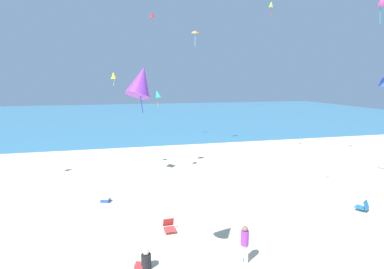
# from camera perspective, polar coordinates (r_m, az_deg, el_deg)

# --- Properties ---
(ground_plane) EXTENTS (120.00, 120.00, 0.00)m
(ground_plane) POSITION_cam_1_polar(r_m,az_deg,el_deg) (18.34, -1.26, -12.05)
(ground_plane) COLOR beige
(ocean_water) EXTENTS (120.00, 60.00, 0.05)m
(ocean_water) POSITION_cam_1_polar(r_m,az_deg,el_deg) (61.12, -9.79, 3.93)
(ocean_water) COLOR teal
(ocean_water) RESTS_ON ground_plane
(dune_mound) EXTENTS (7.07, 4.95, 2.33)m
(dune_mound) POSITION_cam_1_polar(r_m,az_deg,el_deg) (23.35, 30.41, -8.50)
(dune_mound) COLOR beige
(dune_mound) RESTS_ON ground_plane
(beach_chair_near_camera) EXTENTS (0.56, 0.70, 0.60)m
(beach_chair_near_camera) POSITION_cam_1_polar(r_m,az_deg,el_deg) (14.28, -4.68, -18.00)
(beach_chair_near_camera) COLOR #D13D3D
(beach_chair_near_camera) RESTS_ON ground_plane
(beach_chair_mid_beach) EXTENTS (0.78, 0.81, 0.64)m
(beach_chair_mid_beach) POSITION_cam_1_polar(r_m,az_deg,el_deg) (18.66, 31.36, -12.29)
(beach_chair_mid_beach) COLOR #2370B2
(beach_chair_mid_beach) RESTS_ON ground_plane
(cooler_box) EXTENTS (0.60, 0.54, 0.26)m
(cooler_box) POSITION_cam_1_polar(r_m,az_deg,el_deg) (18.02, -17.13, -12.53)
(cooler_box) COLOR #2D56B7
(cooler_box) RESTS_ON ground_plane
(person_0) EXTENTS (0.71, 0.52, 0.80)m
(person_0) POSITION_cam_1_polar(r_m,az_deg,el_deg) (12.00, -9.46, -24.00)
(person_0) COLOR black
(person_0) RESTS_ON ground_plane
(person_1) EXTENTS (0.45, 0.60, 0.67)m
(person_1) POSITION_cam_1_polar(r_m,az_deg,el_deg) (21.41, 29.94, -9.42)
(person_1) COLOR #D8599E
(person_1) RESTS_ON ground_plane
(person_5) EXTENTS (0.55, 0.72, 0.81)m
(person_5) POSITION_cam_1_polar(r_m,az_deg,el_deg) (21.45, 25.82, -8.87)
(person_5) COLOR green
(person_5) RESTS_ON ground_plane
(person_7) EXTENTS (0.42, 0.42, 1.57)m
(person_7) POSITION_cam_1_polar(r_m,az_deg,el_deg) (11.99, 10.62, -20.57)
(person_7) COLOR white
(person_7) RESTS_ON ground_plane
(kite_red) EXTENTS (0.81, 0.79, 1.64)m
(kite_red) POSITION_cam_1_polar(r_m,az_deg,el_deg) (32.97, -8.25, 22.93)
(kite_red) COLOR red
(kite_orange) EXTENTS (0.65, 0.54, 1.64)m
(kite_orange) POSITION_cam_1_polar(r_m,az_deg,el_deg) (30.54, 0.65, 20.06)
(kite_orange) COLOR orange
(kite_lime) EXTENTS (0.51, 0.52, 1.39)m
(kite_lime) POSITION_cam_1_polar(r_m,az_deg,el_deg) (26.89, 15.73, 24.06)
(kite_lime) COLOR #99DB33
(kite_yellow) EXTENTS (0.57, 0.56, 1.02)m
(kite_yellow) POSITION_cam_1_polar(r_m,az_deg,el_deg) (22.04, -15.61, 11.46)
(kite_yellow) COLOR yellow
(kite_purple) EXTENTS (1.30, 1.29, 1.54)m
(kite_purple) POSITION_cam_1_polar(r_m,az_deg,el_deg) (8.90, -10.35, 10.57)
(kite_purple) COLOR purple
(kite_magenta) EXTENTS (0.39, 0.52, 1.40)m
(kite_magenta) POSITION_cam_1_polar(r_m,az_deg,el_deg) (17.68, 34.07, 21.65)
(kite_magenta) COLOR #DB3DA8
(kite_teal) EXTENTS (0.74, 0.77, 1.37)m
(kite_teal) POSITION_cam_1_polar(r_m,az_deg,el_deg) (21.08, -6.99, 8.14)
(kite_teal) COLOR #1EADAD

